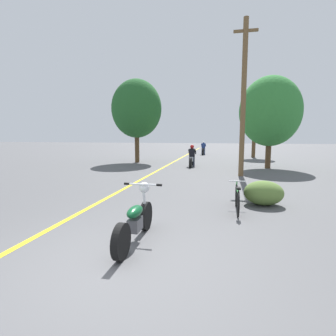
{
  "coord_description": "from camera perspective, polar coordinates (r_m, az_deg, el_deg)",
  "views": [
    {
      "loc": [
        1.88,
        -3.51,
        2.0
      ],
      "look_at": [
        0.09,
        4.94,
        0.9
      ],
      "focal_mm": 28.0,
      "sensor_mm": 36.0,
      "label": 1
    }
  ],
  "objects": [
    {
      "name": "roadside_tree_left",
      "position": [
        19.22,
        -6.87,
        12.67
      ],
      "size": [
        3.58,
        3.22,
        5.91
      ],
      "color": "#513A23",
      "rests_on": "ground"
    },
    {
      "name": "roadside_tree_right_near",
      "position": [
        16.8,
        21.36,
        11.39
      ],
      "size": [
        3.55,
        3.19,
        5.4
      ],
      "color": "#513A23",
      "rests_on": "ground"
    },
    {
      "name": "roadside_bush",
      "position": [
        7.98,
        20.09,
        -5.11
      ],
      "size": [
        1.1,
        0.88,
        0.7
      ],
      "color": "#5B7A38",
      "rests_on": "ground"
    },
    {
      "name": "ground_plane",
      "position": [
        4.45,
        -15.39,
        -19.67
      ],
      "size": [
        120.0,
        120.0,
        0.0
      ],
      "primitive_type": "plane",
      "color": "#515154"
    },
    {
      "name": "motorcycle_rider_lead",
      "position": [
        16.64,
        5.23,
        2.14
      ],
      "size": [
        0.5,
        2.0,
        1.38
      ],
      "color": "black",
      "rests_on": "ground"
    },
    {
      "name": "roadside_tree_right_far",
      "position": [
        24.57,
        18.44,
        12.25
      ],
      "size": [
        2.55,
        2.29,
        5.82
      ],
      "color": "#513A23",
      "rests_on": "ground"
    },
    {
      "name": "motorcycle_rider_far",
      "position": [
        26.79,
        7.7,
        4.02
      ],
      "size": [
        0.5,
        2.09,
        1.38
      ],
      "color": "black",
      "rests_on": "ground"
    },
    {
      "name": "motorcycle_foreground",
      "position": [
        5.02,
        -6.96,
        -11.09
      ],
      "size": [
        0.79,
        1.97,
        1.04
      ],
      "color": "black",
      "rests_on": "ground"
    },
    {
      "name": "utility_pole",
      "position": [
        13.23,
        16.11,
        14.57
      ],
      "size": [
        1.1,
        0.24,
        7.31
      ],
      "color": "brown",
      "rests_on": "ground"
    },
    {
      "name": "bicycle_parked",
      "position": [
        7.14,
        14.84,
        -6.4
      ],
      "size": [
        0.44,
        1.59,
        0.73
      ],
      "color": "black",
      "rests_on": "ground"
    },
    {
      "name": "lane_stripe_center",
      "position": [
        16.95,
        -0.35,
        0.48
      ],
      "size": [
        0.14,
        48.0,
        0.01
      ],
      "primitive_type": "cube",
      "color": "yellow",
      "rests_on": "ground"
    }
  ]
}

